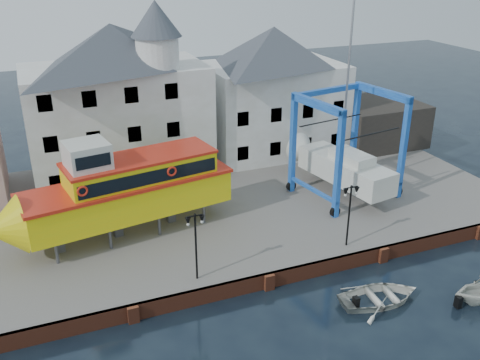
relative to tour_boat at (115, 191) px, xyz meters
name	(u,v)px	position (x,y,z in m)	size (l,w,h in m)	color
ground	(269,289)	(7.27, -7.91, -4.19)	(140.00, 140.00, 0.00)	black
hardstanding	(208,204)	(7.27, 3.09, -3.69)	(44.00, 22.00, 1.00)	#686259
quay_wall	(268,281)	(7.27, -7.81, -3.69)	(44.00, 0.47, 1.00)	brown
building_white_main	(118,99)	(2.40, 10.48, 3.15)	(14.00, 8.30, 14.00)	beige
building_white_right	(273,91)	(16.27, 11.09, 2.41)	(12.00, 8.00, 11.20)	beige
shed_dark	(375,122)	(26.27, 9.09, -1.19)	(8.00, 7.00, 4.00)	black
lamp_post_left	(195,230)	(3.27, -6.71, -0.02)	(1.12, 0.32, 4.20)	black
lamp_post_right	(350,200)	(13.27, -6.71, -0.02)	(1.12, 0.32, 4.20)	black
tour_boat	(115,191)	(0.00, 0.00, 0.00)	(15.94, 6.23, 6.77)	#59595E
travel_lift	(338,160)	(17.11, 0.92, -0.69)	(7.85, 10.24, 15.04)	#0F35A7
motorboat_b	(379,302)	(12.57, -11.42, -4.19)	(3.39, 4.74, 0.98)	silver
motorboat_c	(479,301)	(17.90, -13.50, -4.19)	(2.96, 3.42, 1.80)	silver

